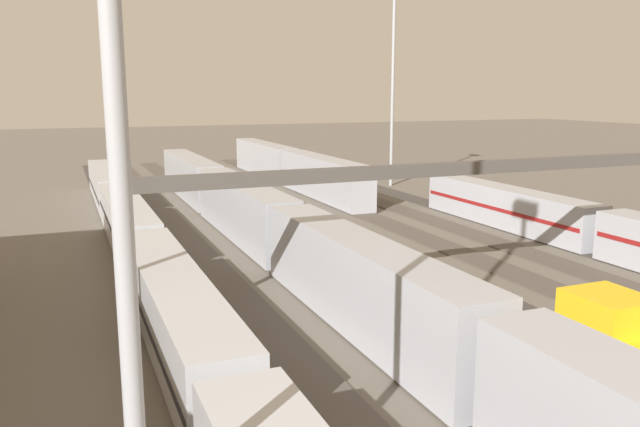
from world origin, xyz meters
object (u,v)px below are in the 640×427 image
Objects in this scene: train_on_track_5 at (288,237)px; light_mast_0 at (393,58)px; train_on_track_2 at (290,167)px; train_on_track_7 at (145,255)px; signal_gantry at (454,179)px; train_on_track_0 at (603,231)px.

train_on_track_5 is 48.10m from light_mast_0.
train_on_track_5 is at bearing 160.08° from train_on_track_2.
train_on_track_7 is 2.39× the size of signal_gantry.
train_on_track_0 is 0.49× the size of train_on_track_7.
train_on_track_2 and train_on_track_5 have the same top height.
light_mast_0 is at bearing -47.66° from train_on_track_7.
train_on_track_0 is 1.18× the size of signal_gantry.
train_on_track_0 is 18.97m from signal_gantry.
signal_gantry reaches higher than train_on_track_2.
light_mast_0 is (-5.35, -13.12, 14.93)m from train_on_track_2.
train_on_track_5 is at bearing 37.63° from signal_gantry.
train_on_track_0 is 25.53m from train_on_track_5.
train_on_track_0 is at bearing -100.44° from train_on_track_7.
train_on_track_7 is at bearing 132.34° from light_mast_0.
train_on_track_2 is 20.59m from light_mast_0.
train_on_track_5 reaches higher than train_on_track_7.
train_on_track_7 is (1.31, 10.00, -0.62)m from train_on_track_5.
light_mast_0 is 0.69× the size of signal_gantry.
train_on_track_5 is 1.00× the size of train_on_track_7.
signal_gantry reaches higher than train_on_track_7.
light_mast_0 reaches higher than signal_gantry.
train_on_track_2 reaches higher than train_on_track_0.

